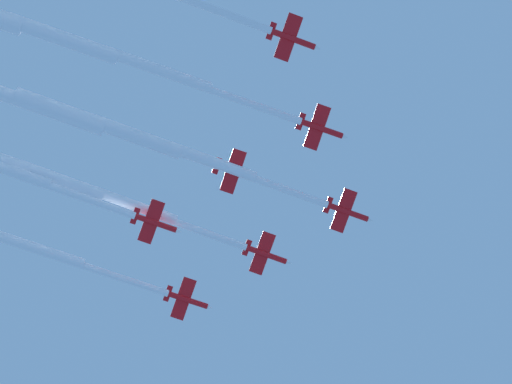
% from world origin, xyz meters
% --- Properties ---
extents(jet_lead, '(71.73, 8.04, 4.44)m').
position_xyz_m(jet_lead, '(-25.10, -2.20, 156.26)').
color(jet_lead, red).
extents(jet_port_inner, '(70.69, 7.99, 4.50)m').
position_xyz_m(jet_port_inner, '(-35.86, 11.53, 156.57)').
color(jet_port_inner, red).
extents(jet_starboard_inner, '(82.92, 8.02, 4.45)m').
position_xyz_m(jet_starboard_inner, '(-43.67, -15.67, 155.10)').
color(jet_starboard_inner, red).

